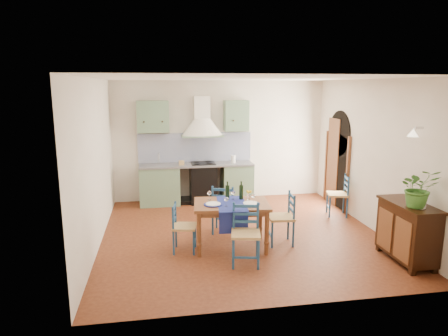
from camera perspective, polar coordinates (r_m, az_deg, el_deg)
The scene contains 13 objects.
floor at distance 7.44m, azimuth 2.51°, elevation -9.40°, with size 5.00×5.00×0.00m, color #471D0F.
back_wall at distance 9.28m, azimuth -3.22°, elevation 1.55°, with size 5.00×0.96×2.80m.
right_wall at distance 8.21m, azimuth 19.47°, elevation 1.62°, with size 0.26×5.00×2.80m.
left_wall at distance 6.99m, azimuth -17.87°, elevation 0.59°, with size 0.04×5.00×2.80m, color silver.
ceiling at distance 6.95m, azimuth 2.72°, elevation 12.73°, with size 5.00×5.00×0.01m, color white.
dining_table at distance 6.63m, azimuth 1.10°, elevation -5.76°, with size 1.30×1.00×1.09m.
chair_near at distance 6.13m, azimuth 3.12°, elevation -9.33°, with size 0.51×0.51×0.93m.
chair_far at distance 7.36m, azimuth 0.00°, elevation -5.72°, with size 0.55×0.55×0.92m.
chair_left at distance 6.60m, azimuth -5.93°, elevation -8.38°, with size 0.43×0.43×0.81m.
chair_right at distance 6.93m, azimuth 8.37°, elevation -7.03°, with size 0.45×0.45×0.90m.
chair_spare at distance 8.67m, azimuth 16.10°, elevation -3.68°, with size 0.49×0.49×0.87m.
sideboard at distance 6.78m, azimuth 24.71°, elevation -8.05°, with size 0.50×1.05×0.94m.
potted_plant at distance 6.42m, azimuth 26.07°, elevation -2.57°, with size 0.52×0.45×0.58m, color #376E26.
Camera 1 is at (-1.47, -6.79, 2.67)m, focal length 32.00 mm.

